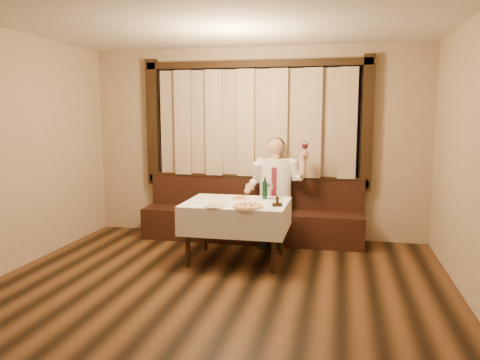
% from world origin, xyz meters
% --- Properties ---
extents(room, '(5.01, 6.01, 2.81)m').
position_xyz_m(room, '(-0.00, 0.97, 1.50)').
color(room, black).
rests_on(room, ground).
extents(banquette, '(3.20, 0.61, 0.94)m').
position_xyz_m(banquette, '(0.00, 2.72, 0.31)').
color(banquette, black).
rests_on(banquette, ground).
extents(dining_table, '(1.27, 0.97, 0.76)m').
position_xyz_m(dining_table, '(0.00, 1.70, 0.65)').
color(dining_table, black).
rests_on(dining_table, ground).
extents(pizza, '(0.37, 0.37, 0.04)m').
position_xyz_m(pizza, '(0.21, 1.36, 0.77)').
color(pizza, white).
rests_on(pizza, dining_table).
extents(pasta_red, '(0.23, 0.23, 0.08)m').
position_xyz_m(pasta_red, '(0.01, 1.87, 0.79)').
color(pasta_red, white).
rests_on(pasta_red, dining_table).
extents(pasta_cream, '(0.28, 0.28, 0.09)m').
position_xyz_m(pasta_cream, '(-0.17, 1.34, 0.79)').
color(pasta_cream, white).
rests_on(pasta_cream, dining_table).
extents(green_bottle, '(0.06, 0.06, 0.28)m').
position_xyz_m(green_bottle, '(0.31, 1.96, 0.88)').
color(green_bottle, '#104C2E').
rests_on(green_bottle, dining_table).
extents(table_wine_glass, '(0.08, 0.08, 0.21)m').
position_xyz_m(table_wine_glass, '(0.38, 1.99, 0.91)').
color(table_wine_glass, white).
rests_on(table_wine_glass, dining_table).
extents(cruet_caddy, '(0.13, 0.10, 0.12)m').
position_xyz_m(cruet_caddy, '(0.53, 1.52, 0.80)').
color(cruet_caddy, black).
rests_on(cruet_caddy, dining_table).
extents(seated_man, '(0.85, 0.63, 1.50)m').
position_xyz_m(seated_man, '(0.35, 2.63, 0.86)').
color(seated_man, black).
rests_on(seated_man, ground).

